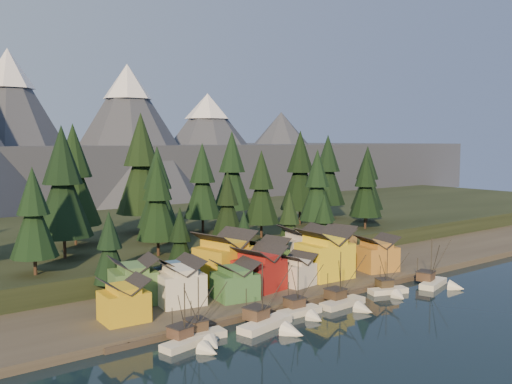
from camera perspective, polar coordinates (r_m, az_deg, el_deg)
ground at (r=103.19m, az=10.14°, el=-13.16°), size 500.00×500.00×0.00m
shore_strip at (r=132.03m, az=-2.98°, el=-8.66°), size 400.00×50.00×1.50m
hillside at (r=174.17m, az=-12.43°, el=-4.63°), size 420.00×100.00×6.00m
dock at (r=114.22m, az=3.89°, el=-11.01°), size 80.00×4.00×1.00m
mountain_ridge at (r=287.42m, az=-23.91°, el=3.50°), size 560.00×190.00×90.00m
boat_0 at (r=92.24m, az=-6.44°, el=-13.96°), size 9.83×10.37×11.16m
boat_1 at (r=94.84m, az=-5.35°, el=-13.31°), size 8.93×9.57×11.39m
boat_2 at (r=99.87m, az=1.52°, el=-12.30°), size 11.94×12.58×12.67m
boat_3 at (r=107.52m, az=4.73°, el=-11.10°), size 8.93×9.67×11.19m
boat_4 at (r=113.68m, az=9.11°, el=-10.24°), size 10.54×11.40×11.89m
boat_5 at (r=124.63m, az=13.31°, el=-9.01°), size 9.03×9.54×10.59m
boat_6 at (r=133.41m, az=17.76°, el=-8.03°), size 10.15×10.75×12.14m
house_front_0 at (r=101.47m, az=-13.09°, el=-10.33°), size 7.90×7.51×7.47m
house_front_1 at (r=109.62m, az=-7.64°, el=-8.78°), size 9.35×9.08×8.49m
house_front_2 at (r=112.35m, az=-2.12°, el=-8.67°), size 8.75×8.80×7.50m
house_front_3 at (r=118.47m, az=0.32°, el=-7.51°), size 10.22×9.88×9.12m
house_front_4 at (r=123.09m, az=3.98°, el=-7.63°), size 7.42×7.87×6.75m
house_front_5 at (r=129.58m, az=6.89°, el=-5.96°), size 11.14×10.23×11.15m
house_front_6 at (r=138.91m, az=11.97°, el=-5.91°), size 9.93×9.59×8.33m
house_back_0 at (r=111.38m, az=-12.19°, el=-8.52°), size 9.65×9.40×8.91m
house_back_1 at (r=114.14m, az=-7.95°, el=-8.35°), size 7.76×7.84×8.05m
house_back_2 at (r=123.14m, az=-3.15°, el=-6.45°), size 12.35×11.64×11.45m
house_back_3 at (r=129.01m, az=1.01°, el=-6.53°), size 9.82×9.04×8.81m
house_back_4 at (r=137.67m, az=4.69°, el=-5.45°), size 11.48×11.21×10.42m
house_back_5 at (r=144.67m, az=7.86°, el=-5.18°), size 9.69×9.77×9.36m
tree_hill_2 at (r=119.01m, az=-21.36°, el=-2.25°), size 9.16×9.16×21.34m
tree_hill_3 at (r=132.94m, az=-18.76°, el=0.58°), size 12.78×12.78×29.78m
tree_hill_4 at (r=149.68m, az=-17.74°, el=1.26°), size 13.13×13.13×30.59m
tree_hill_5 at (r=131.24m, az=-9.82°, el=-0.90°), size 9.89×9.89×23.04m
tree_hill_6 at (r=148.06m, az=-9.81°, el=0.20°), size 10.71×10.71×24.95m
tree_hill_7 at (r=139.10m, az=-2.85°, el=-1.40°), size 8.16×8.16×19.02m
tree_hill_8 at (r=163.07m, az=-5.37°, el=0.85°), size 11.03×11.03×25.70m
tree_hill_9 at (r=153.92m, az=0.54°, el=0.21°), size 10.18×10.18×23.72m
tree_hill_10 at (r=178.46m, az=-2.41°, el=1.88°), size 12.59×12.59×29.33m
tree_hill_11 at (r=160.64m, az=6.14°, el=0.42°), size 10.25×10.25×23.87m
tree_hill_12 at (r=177.54m, az=4.43°, el=1.87°), size 12.62×12.62×29.40m
tree_hill_13 at (r=172.29m, az=10.92°, el=0.45°), size 9.71×9.71×22.63m
tree_hill_14 at (r=194.30m, az=7.18°, el=1.95°), size 12.14×12.14×28.28m
tree_hill_15 at (r=164.65m, az=-11.38°, el=2.43°), size 14.67×14.67×34.18m
tree_hill_17 at (r=187.78m, az=11.06°, el=1.16°), size 10.54×10.54×24.55m
tree_shore_0 at (r=116.60m, az=-14.44°, el=-5.61°), size 7.32×7.32×17.06m
tree_shore_1 at (r=123.69m, az=-7.59°, el=-4.98°), size 7.15×7.15×16.66m
tree_shore_2 at (r=133.08m, az=-1.22°, el=-4.70°), size 6.28×6.28×14.63m
tree_shore_3 at (r=141.42m, az=3.35°, el=-3.28°), size 7.88×7.88×18.36m
tree_shore_4 at (r=149.61m, az=6.82°, el=-3.14°), size 7.27×7.27×16.93m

